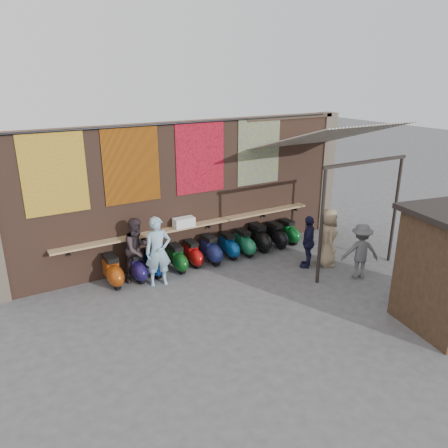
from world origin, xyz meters
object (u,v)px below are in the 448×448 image
scooter_stool_9 (276,235)px  shopper_tan (328,237)px  scooter_stool_0 (113,271)px  scooter_stool_3 (177,258)px  scooter_stool_7 (244,243)px  diner_right (138,249)px  shopper_navy (308,242)px  scooter_stool_6 (229,246)px  scooter_stool_8 (259,238)px  scooter_stool_2 (154,263)px  scooter_stool_1 (137,267)px  shelf_box (184,222)px  shopper_grey (361,251)px  scooter_stool_10 (288,232)px  scooter_stool_5 (211,250)px  scooter_stool_4 (193,254)px  diner_left (158,252)px

scooter_stool_9 → shopper_tan: size_ratio=0.48×
scooter_stool_0 → scooter_stool_3: size_ratio=1.09×
scooter_stool_3 → scooter_stool_7: scooter_stool_7 is taller
diner_right → shopper_navy: diner_right is taller
scooter_stool_6 → diner_right: (-2.82, -0.02, 0.50)m
scooter_stool_7 → scooter_stool_8: 0.59m
scooter_stool_2 → scooter_stool_1: bearing=-174.9°
scooter_stool_9 → shelf_box: bearing=174.1°
diner_right → shelf_box: bearing=-7.7°
scooter_stool_1 → scooter_stool_8: size_ratio=0.92×
shopper_navy → shopper_grey: size_ratio=1.00×
scooter_stool_6 → scooter_stool_0: bearing=-179.6°
scooter_stool_9 → scooter_stool_10: size_ratio=1.01×
scooter_stool_5 → scooter_stool_9: scooter_stool_5 is taller
scooter_stool_5 → shopper_navy: 2.80m
scooter_stool_4 → shopper_grey: 4.61m
scooter_stool_1 → scooter_stool_9: scooter_stool_9 is taller
scooter_stool_8 → scooter_stool_9: (0.64, -0.03, -0.03)m
scooter_stool_1 → diner_right: bearing=17.6°
scooter_stool_2 → diner_right: (-0.43, -0.02, 0.50)m
scooter_stool_1 → scooter_stool_7: scooter_stool_7 is taller
diner_left → shopper_navy: 4.21m
shopper_tan → scooter_stool_3: bearing=95.3°
shelf_box → diner_left: bearing=-144.1°
scooter_stool_8 → diner_right: bearing=-179.8°
diner_right → shopper_grey: diner_right is taller
scooter_stool_6 → diner_left: diner_left is taller
scooter_stool_10 → diner_left: size_ratio=0.43×
scooter_stool_9 → scooter_stool_6: bearing=178.7°
scooter_stool_3 → scooter_stool_9: (3.46, 0.03, 0.01)m
scooter_stool_4 → diner_left: diner_left is taller
scooter_stool_0 → scooter_stool_3: 1.81m
scooter_stool_5 → scooter_stool_6: 0.65m
shelf_box → scooter_stool_2: 1.43m
scooter_stool_3 → diner_right: size_ratio=0.45×
shelf_box → scooter_stool_7: 2.05m
scooter_stool_7 → diner_left: bearing=-170.6°
scooter_stool_5 → shopper_tan: size_ratio=0.50×
scooter_stool_9 → shopper_grey: size_ratio=0.53×
scooter_stool_10 → shopper_tan: 1.97m
shelf_box → shopper_tan: (3.45, -2.18, -0.42)m
scooter_stool_7 → shopper_tan: bearing=-48.5°
diner_left → diner_right: size_ratio=1.06×
scooter_stool_2 → scooter_stool_9: size_ratio=0.95×
scooter_stool_0 → scooter_stool_9: bearing=-0.2°
scooter_stool_5 → scooter_stool_8: 1.74m
scooter_stool_10 → diner_right: diner_right is taller
shelf_box → scooter_stool_8: shelf_box is taller
scooter_stool_9 → scooter_stool_3: bearing=-179.5°
scooter_stool_4 → scooter_stool_10: scooter_stool_10 is taller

